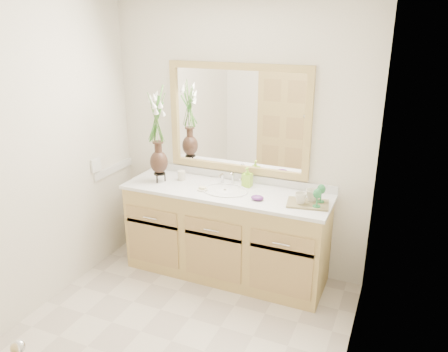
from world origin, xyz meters
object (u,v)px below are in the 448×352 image
at_px(flower_vase, 157,125).
at_px(soap_bottle, 247,178).
at_px(tumbler, 182,175).
at_px(tray, 308,204).

relative_size(flower_vase, soap_bottle, 4.89).
bearing_deg(tumbler, soap_bottle, 7.95).
xyz_separation_m(flower_vase, tumbler, (0.17, 0.11, -0.49)).
bearing_deg(flower_vase, tray, 0.27).
height_order(soap_bottle, tray, soap_bottle).
xyz_separation_m(tumbler, tray, (1.21, -0.11, -0.04)).
bearing_deg(tray, flower_vase, 170.75).
distance_m(tumbler, tray, 1.21).
height_order(tumbler, soap_bottle, soap_bottle).
bearing_deg(soap_bottle, flower_vase, -162.73).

